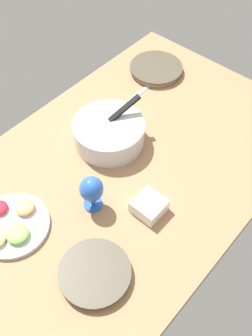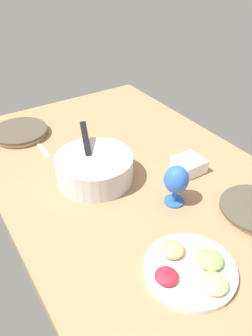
{
  "view_description": "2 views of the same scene",
  "coord_description": "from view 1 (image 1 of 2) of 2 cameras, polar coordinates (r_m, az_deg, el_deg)",
  "views": [
    {
      "loc": [
        -76.09,
        -65.18,
        126.26
      ],
      "look_at": [
        -6.45,
        -4.25,
        6.16
      ],
      "focal_mm": 41.47,
      "sensor_mm": 36.0,
      "label": 1
    },
    {
      "loc": [
        -92.36,
        61.19,
        81.55
      ],
      "look_at": [
        -4.08,
        4.47,
        6.16
      ],
      "focal_mm": 35.64,
      "sensor_mm": 36.0,
      "label": 2
    }
  ],
  "objects": [
    {
      "name": "ground_plane",
      "position": [
        1.63,
        0.37,
        0.38
      ],
      "size": [
        160.0,
        104.0,
        4.0
      ],
      "primitive_type": "cube",
      "color": "#99704C"
    },
    {
      "name": "dinner_plate_left",
      "position": [
        1.35,
        -4.61,
        -15.17
      ],
      "size": [
        24.77,
        24.77,
        3.13
      ],
      "color": "beige",
      "rests_on": "ground_plane"
    },
    {
      "name": "dinner_plate_right",
      "position": [
        2.03,
        4.45,
        14.33
      ],
      "size": [
        26.67,
        26.67,
        3.17
      ],
      "color": "beige",
      "rests_on": "ground_plane"
    },
    {
      "name": "mixing_bowl",
      "position": [
        1.65,
        -2.52,
        5.33
      ],
      "size": [
        31.23,
        30.32,
        18.11
      ],
      "color": "silver",
      "rests_on": "ground_plane"
    },
    {
      "name": "fruit_platter",
      "position": [
        1.49,
        -16.42,
        -8.0
      ],
      "size": [
        27.09,
        27.09,
        4.96
      ],
      "color": "silver",
      "rests_on": "ground_plane"
    },
    {
      "name": "hurricane_glass_blue",
      "position": [
        1.42,
        -5.09,
        -3.26
      ],
      "size": [
        8.97,
        8.97,
        15.71
      ],
      "color": "blue",
      "rests_on": "ground_plane"
    },
    {
      "name": "square_bowl_white",
      "position": [
        1.46,
        3.42,
        -5.54
      ],
      "size": [
        11.02,
        11.02,
        5.67
      ],
      "color": "white",
      "rests_on": "ground_plane"
    },
    {
      "name": "fork_by_right_plate",
      "position": [
        1.91,
        2.18,
        11.13
      ],
      "size": [
        18.01,
        1.89,
        0.6
      ],
      "primitive_type": "cube",
      "rotation": [
        0.0,
        0.0,
        0.0
      ],
      "color": "silver",
      "rests_on": "ground_plane"
    }
  ]
}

